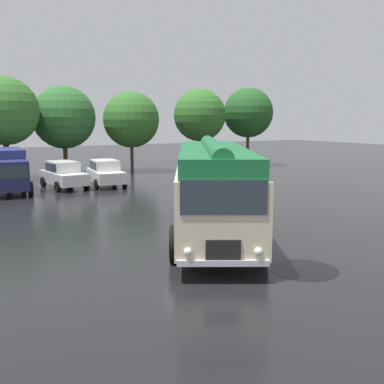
# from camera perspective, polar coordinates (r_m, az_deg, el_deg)

# --- Properties ---
(ground_plane) EXTENTS (120.00, 120.00, 0.00)m
(ground_plane) POSITION_cam_1_polar(r_m,az_deg,el_deg) (16.48, 1.55, -5.60)
(ground_plane) COLOR black
(vintage_bus) EXTENTS (7.10, 9.98, 3.49)m
(vintage_bus) POSITION_cam_1_polar(r_m,az_deg,el_deg) (16.23, 2.65, 0.99)
(vintage_bus) COLOR beige
(vintage_bus) RESTS_ON ground
(car_near_left) EXTENTS (2.30, 4.36, 1.66)m
(car_near_left) POSITION_cam_1_polar(r_m,az_deg,el_deg) (29.00, -16.00, 2.14)
(car_near_left) COLOR silver
(car_near_left) RESTS_ON ground
(car_mid_left) EXTENTS (2.29, 4.36, 1.66)m
(car_mid_left) POSITION_cam_1_polar(r_m,az_deg,el_deg) (29.39, -10.95, 2.42)
(car_mid_left) COLOR silver
(car_mid_left) RESTS_ON ground
(box_van) EXTENTS (2.60, 5.88, 2.50)m
(box_van) POSITION_cam_1_polar(r_m,az_deg,el_deg) (28.51, -22.50, 2.73)
(box_van) COLOR navy
(box_van) RESTS_ON ground
(tree_left_of_centre) EXTENTS (4.71, 4.71, 7.18)m
(tree_left_of_centre) POSITION_cam_1_polar(r_m,az_deg,el_deg) (33.65, -22.94, 9.55)
(tree_left_of_centre) COLOR #4C3823
(tree_left_of_centre) RESTS_ON ground
(tree_centre) EXTENTS (4.79, 4.79, 6.80)m
(tree_centre) POSITION_cam_1_polar(r_m,az_deg,el_deg) (35.95, -16.18, 9.02)
(tree_centre) COLOR #4C3823
(tree_centre) RESTS_ON ground
(tree_right_of_centre) EXTENTS (4.52, 4.52, 6.49)m
(tree_right_of_centre) POSITION_cam_1_polar(r_m,az_deg,el_deg) (37.09, -7.61, 9.09)
(tree_right_of_centre) COLOR #4C3823
(tree_right_of_centre) RESTS_ON ground
(tree_far_right) EXTENTS (4.45, 4.45, 6.84)m
(tree_far_right) POSITION_cam_1_polar(r_m,az_deg,el_deg) (38.91, 0.98, 9.70)
(tree_far_right) COLOR #4C3823
(tree_far_right) RESTS_ON ground
(tree_extra_right) EXTENTS (4.53, 4.53, 7.13)m
(tree_extra_right) POSITION_cam_1_polar(r_m,az_deg,el_deg) (42.04, 7.32, 9.87)
(tree_extra_right) COLOR #4C3823
(tree_extra_right) RESTS_ON ground
(puddle_patch) EXTENTS (1.95, 1.95, 0.01)m
(puddle_patch) POSITION_cam_1_polar(r_m,az_deg,el_deg) (13.26, 13.98, -9.54)
(puddle_patch) COLOR black
(puddle_patch) RESTS_ON ground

